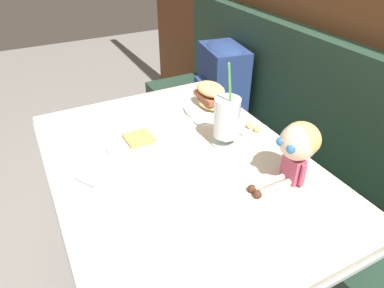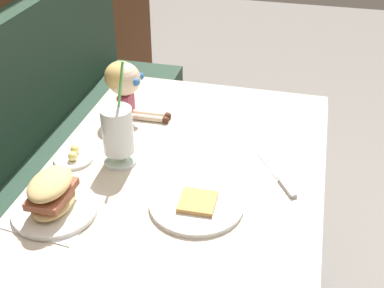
{
  "view_description": "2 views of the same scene",
  "coord_description": "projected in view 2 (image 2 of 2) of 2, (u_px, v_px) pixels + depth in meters",
  "views": [
    {
      "loc": [
        0.84,
        -0.21,
        1.43
      ],
      "look_at": [
        0.05,
        0.2,
        0.83
      ],
      "focal_mm": 32.4,
      "sensor_mm": 36.0,
      "label": 1
    },
    {
      "loc": [
        -1.16,
        -0.13,
        1.6
      ],
      "look_at": [
        0.06,
        0.17,
        0.78
      ],
      "focal_mm": 47.2,
      "sensor_mm": 36.0,
      "label": 2
    }
  ],
  "objects": [
    {
      "name": "butter_saucer",
      "position": [
        74.0,
        157.0,
        1.5
      ],
      "size": [
        0.12,
        0.12,
        0.04
      ],
      "color": "white",
      "rests_on": "diner_table"
    },
    {
      "name": "seated_doll",
      "position": [
        124.0,
        82.0,
        1.66
      ],
      "size": [
        0.11,
        0.22,
        0.2
      ],
      "color": "#B74C6B",
      "rests_on": "diner_table"
    },
    {
      "name": "booth_bench",
      "position": [
        18.0,
        235.0,
        1.83
      ],
      "size": [
        2.6,
        0.48,
        1.0
      ],
      "color": "#233D2D",
      "rests_on": "ground"
    },
    {
      "name": "sandwich_plate",
      "position": [
        53.0,
        198.0,
        1.28
      ],
      "size": [
        0.22,
        0.22,
        0.12
      ],
      "color": "white",
      "rests_on": "diner_table"
    },
    {
      "name": "butter_knife",
      "position": [
        282.0,
        181.0,
        1.41
      ],
      "size": [
        0.21,
        0.14,
        0.01
      ],
      "color": "silver",
      "rests_on": "diner_table"
    },
    {
      "name": "diner_table",
      "position": [
        185.0,
        218.0,
        1.58
      ],
      "size": [
        1.11,
        0.81,
        0.74
      ],
      "color": "beige",
      "rests_on": "ground"
    },
    {
      "name": "toast_plate",
      "position": [
        197.0,
        204.0,
        1.32
      ],
      "size": [
        0.25,
        0.25,
        0.03
      ],
      "color": "white",
      "rests_on": "diner_table"
    },
    {
      "name": "milkshake_glass",
      "position": [
        118.0,
        133.0,
        1.44
      ],
      "size": [
        0.1,
        0.1,
        0.32
      ],
      "color": "silver",
      "rests_on": "diner_table"
    }
  ]
}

